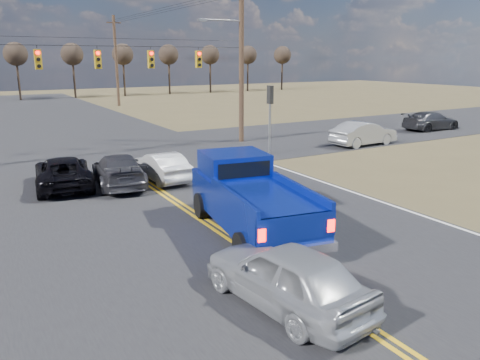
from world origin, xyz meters
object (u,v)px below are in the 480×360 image
black_suv (63,172)px  dgrey_car_queue (119,170)px  white_car_queue (162,166)px  cross_car_east_near (364,133)px  silver_suv (286,275)px  pickup_truck (250,198)px  cross_car_east_far (431,121)px

black_suv → dgrey_car_queue: 2.30m
white_car_queue → cross_car_east_near: size_ratio=0.85×
silver_suv → dgrey_car_queue: bearing=-96.3°
silver_suv → cross_car_east_near: cross_car_east_near is taller
pickup_truck → black_suv: pickup_truck is taller
white_car_queue → dgrey_car_queue: size_ratio=0.82×
silver_suv → black_suv: 13.08m
silver_suv → white_car_queue: 12.02m
dgrey_car_queue → cross_car_east_far: cross_car_east_far is taller
silver_suv → black_suv: (-2.36, 12.86, -0.08)m
dgrey_car_queue → cross_car_east_near: cross_car_east_near is taller
black_suv → cross_car_east_near: (18.29, 0.86, 0.09)m
black_suv → white_car_queue: black_suv is taller
silver_suv → cross_car_east_far: 29.72m
cross_car_east_far → dgrey_car_queue: bearing=100.2°
black_suv → cross_car_east_far: bearing=-166.5°
black_suv → cross_car_east_near: 18.31m
silver_suv → dgrey_car_queue: 12.01m
cross_car_east_far → pickup_truck: bearing=117.7°
pickup_truck → cross_car_east_near: bearing=43.0°
silver_suv → dgrey_car_queue: size_ratio=0.92×
dgrey_car_queue → cross_car_east_near: size_ratio=1.03×
black_suv → cross_car_east_far: 27.65m
pickup_truck → black_suv: bearing=125.4°
pickup_truck → silver_suv: bearing=-102.1°
white_car_queue → cross_car_east_far: (23.42, 3.98, 0.07)m
cross_car_east_near → white_car_queue: bearing=94.8°
dgrey_car_queue → black_suv: bearing=-13.7°
cross_car_east_near → cross_car_east_far: bearing=-79.3°
pickup_truck → white_car_queue: (-0.03, 7.53, -0.48)m
pickup_truck → cross_car_east_near: size_ratio=1.40×
dgrey_car_queue → cross_car_east_near: 16.25m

